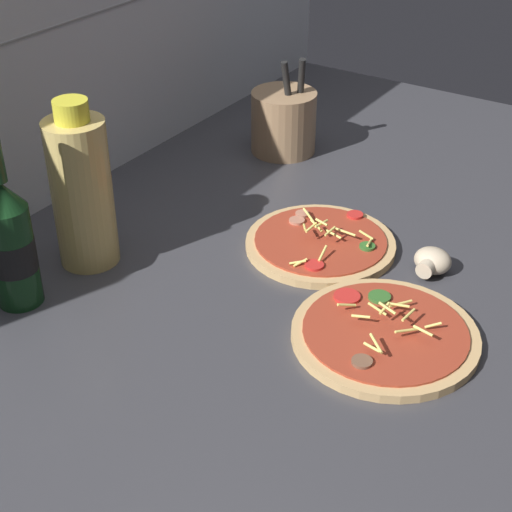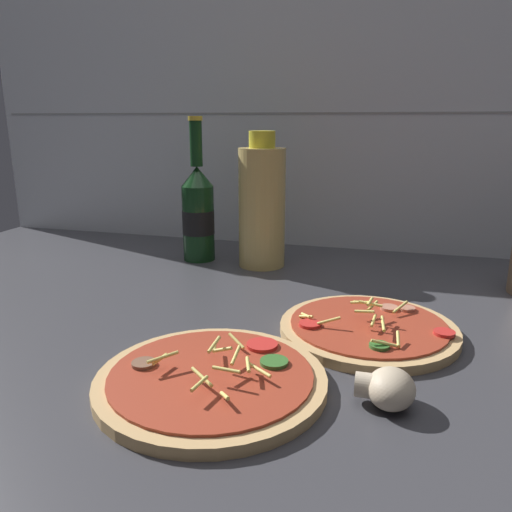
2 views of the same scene
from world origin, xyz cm
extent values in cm
cube|color=#38383D|center=(0.00, 0.00, 1.25)|extent=(160.00, 90.00, 2.50)
cube|color=silver|center=(0.00, 45.50, 30.00)|extent=(160.00, 1.00, 60.00)
cube|color=gray|center=(0.00, 44.95, 30.00)|extent=(156.80, 0.16, 0.30)
cylinder|color=tan|center=(-5.69, -15.64, 3.10)|extent=(23.51, 23.51, 1.21)
cylinder|color=#9E3823|center=(-5.69, -15.64, 3.86)|extent=(20.69, 20.69, 0.30)
cylinder|color=#336628|center=(-0.30, -12.08, 4.21)|extent=(2.99, 2.99, 0.40)
cylinder|color=brown|center=(-12.98, -16.04, 4.21)|extent=(2.53, 2.53, 0.40)
cylinder|color=red|center=(-2.26, -8.46, 4.21)|extent=(3.51, 3.51, 0.40)
cylinder|color=#EADB6B|center=(-2.52, -20.54, 4.73)|extent=(1.55, 1.93, 0.90)
cylinder|color=#EADB6B|center=(-4.89, -9.74, 4.95)|extent=(2.40, 1.86, 1.13)
cylinder|color=#EADB6B|center=(-5.37, -15.43, 7.04)|extent=(0.65, 2.52, 0.93)
cylinder|color=#EADB6B|center=(-4.65, -14.80, 6.31)|extent=(2.05, 0.66, 1.01)
cylinder|color=#EADB6B|center=(-3.40, -17.53, 5.63)|extent=(2.90, 0.68, 0.41)
cylinder|color=#EADB6B|center=(-10.99, -16.27, 5.09)|extent=(0.76, 2.31, 0.39)
cylinder|color=#EADB6B|center=(-5.07, -20.23, 5.38)|extent=(0.81, 2.72, 0.39)
cylinder|color=#EADB6B|center=(-1.83, -15.51, 5.39)|extent=(1.27, 2.69, 0.46)
cylinder|color=#EADB6B|center=(-3.76, -13.48, 5.14)|extent=(0.38, 2.70, 1.15)
cylinder|color=#EADB6B|center=(-10.51, -16.55, 5.50)|extent=(2.50, 2.77, 0.59)
cylinder|color=#EADB6B|center=(-6.44, -12.51, 5.24)|extent=(1.02, 2.37, 0.59)
cylinder|color=#EADB6B|center=(-5.60, -18.32, 4.96)|extent=(2.94, 2.15, 0.89)
cylinder|color=#EADB6B|center=(-0.73, -15.34, 4.88)|extent=(2.97, 2.17, 0.42)
cylinder|color=tan|center=(8.88, 1.73, 3.10)|extent=(22.21, 22.21, 1.21)
cylinder|color=#9E3823|center=(8.88, 1.73, 3.86)|extent=(19.54, 19.54, 0.30)
cylinder|color=#B7755B|center=(13.58, 7.59, 4.21)|extent=(2.19, 2.19, 0.40)
cylinder|color=#336628|center=(10.46, -5.12, 4.21)|extent=(2.31, 2.31, 0.40)
cylinder|color=red|center=(17.78, 0.60, 4.21)|extent=(2.53, 2.53, 0.40)
cylinder|color=red|center=(1.93, -1.13, 4.21)|extent=(2.73, 2.73, 0.40)
cylinder|color=#B7755B|center=(11.30, 7.24, 4.21)|extent=(2.41, 2.41, 0.40)
cylinder|color=#EADB6B|center=(4.24, -1.15, 4.93)|extent=(2.90, 0.75, 1.28)
cylinder|color=#EADB6B|center=(8.99, 1.78, 6.55)|extent=(2.96, 0.73, 0.56)
cylinder|color=#EADB6B|center=(1.13, 0.64, 4.43)|extent=(2.10, 1.41, 0.92)
cylinder|color=#EADB6B|center=(9.52, 0.18, 5.08)|extent=(0.66, 2.79, 0.74)
cylinder|color=#EADB6B|center=(12.44, -3.90, 4.75)|extent=(0.52, 2.38, 1.13)
cylinder|color=#EADB6B|center=(8.38, -0.37, 6.14)|extent=(2.43, 0.64, 0.64)
cylinder|color=#EADB6B|center=(10.67, -1.24, 5.32)|extent=(0.74, 3.43, 0.74)
cylinder|color=#EADB6B|center=(1.01, 1.03, 4.42)|extent=(1.66, 2.17, 0.76)
cylinder|color=#EADB6B|center=(8.91, 1.72, 6.85)|extent=(0.76, 2.22, 0.55)
cylinder|color=#EADB6B|center=(7.67, 2.73, 6.25)|extent=(2.52, 0.69, 0.74)
cylinder|color=#EADB6B|center=(7.75, 3.87, 5.89)|extent=(2.08, 1.61, 0.76)
cylinder|color=#EADB6B|center=(11.11, -5.15, 4.58)|extent=(3.31, 1.12, 1.07)
cylinder|color=#EADB6B|center=(12.66, 5.98, 4.92)|extent=(2.03, 2.99, 1.03)
cylinder|color=#EADB6B|center=(9.12, 2.62, 5.86)|extent=(1.54, 2.78, 0.93)
cylinder|color=#143819|center=(-24.77, 28.73, 9.60)|extent=(6.03, 6.03, 14.19)
cone|color=#143819|center=(-24.77, 28.73, 18.53)|extent=(6.03, 6.03, 3.68)
cylinder|color=#143819|center=(-24.77, 28.73, 24.46)|extent=(2.29, 2.29, 8.17)
cylinder|color=gold|center=(-24.77, 28.73, 28.95)|extent=(2.63, 2.63, 0.80)
cylinder|color=black|center=(-24.77, 28.73, 9.88)|extent=(6.09, 6.09, 4.54)
cylinder|color=#D6B766|center=(-12.09, 28.10, 13.20)|extent=(8.48, 8.48, 21.41)
cylinder|color=yellow|center=(-12.09, 28.10, 25.37)|extent=(4.67, 4.67, 2.92)
cylinder|color=beige|center=(9.74, -14.61, 4.36)|extent=(2.40, 2.40, 2.40)
ellipsoid|color=#C6B293|center=(11.87, -14.61, 4.36)|extent=(4.53, 5.32, 3.73)
camera|label=1|loc=(-79.00, -44.33, 64.17)|focal=55.00mm
camera|label=2|loc=(10.91, -58.18, 28.65)|focal=35.00mm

